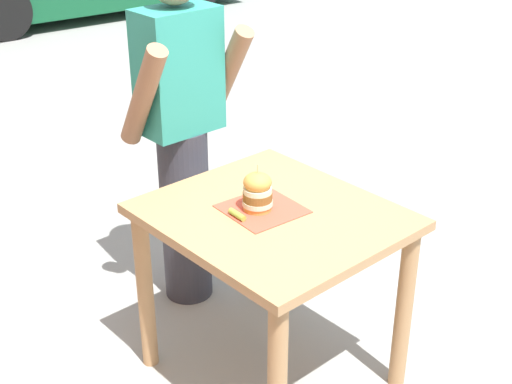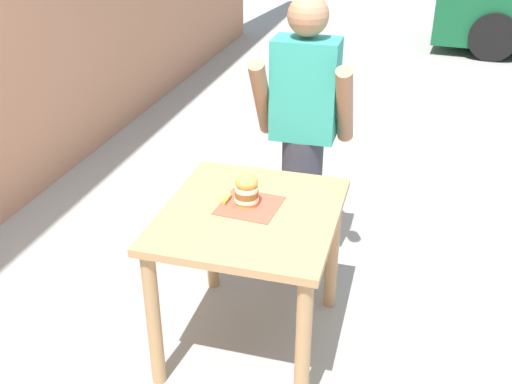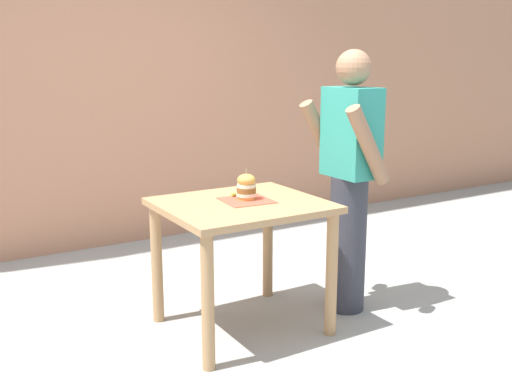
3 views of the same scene
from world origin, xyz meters
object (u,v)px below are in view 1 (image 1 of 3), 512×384
sandwich (258,191)px  diner_across_table (182,133)px  patio_table (273,245)px  pickle_spear (237,215)px

sandwich → diner_across_table: diner_across_table is taller
patio_table → sandwich: (-0.03, 0.05, 0.23)m
pickle_spear → sandwich: bearing=-0.9°
pickle_spear → diner_across_table: (0.24, 0.68, 0.07)m
sandwich → patio_table: bearing=-57.2°
sandwich → pickle_spear: sandwich is taller
pickle_spear → diner_across_table: size_ratio=0.05×
patio_table → sandwich: sandwich is taller
patio_table → diner_across_table: bearing=81.8°
pickle_spear → diner_across_table: 0.72m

